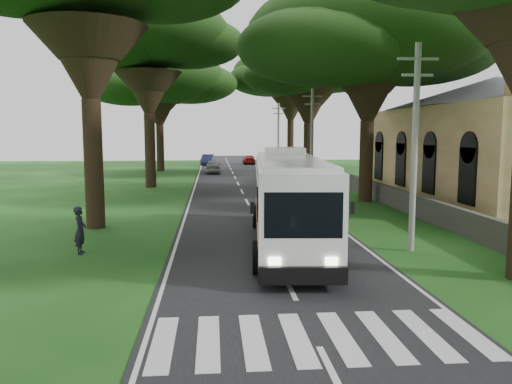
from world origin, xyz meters
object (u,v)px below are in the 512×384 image
(coach_bus, at_px, (288,199))
(pedestrian, at_px, (80,230))
(church, at_px, (495,128))
(pole_near, at_px, (415,144))
(pole_far, at_px, (278,136))
(distant_car_c, at_px, (249,160))
(pole_mid, at_px, (312,138))
(distant_car_a, at_px, (213,167))
(distant_car_b, at_px, (208,160))

(coach_bus, relative_size, pedestrian, 6.84)
(church, height_order, pole_near, church)
(coach_bus, bearing_deg, pole_far, 87.77)
(coach_bus, relative_size, distant_car_c, 2.87)
(pole_mid, height_order, pedestrian, pole_mid)
(church, relative_size, pole_far, 3.00)
(pole_near, bearing_deg, pole_mid, 90.00)
(coach_bus, xyz_separation_m, distant_car_a, (-2.98, 36.28, -1.18))
(distant_car_c, height_order, pedestrian, pedestrian)
(distant_car_a, height_order, distant_car_b, same)
(pole_far, bearing_deg, coach_bus, -96.92)
(pole_mid, distance_m, distant_car_a, 19.51)
(pole_near, relative_size, distant_car_c, 1.84)
(pole_far, xyz_separation_m, coach_bus, (-4.70, -38.67, -2.22))
(distant_car_b, relative_size, distant_car_c, 1.04)
(pedestrian, bearing_deg, pole_near, -95.65)
(pole_far, relative_size, distant_car_a, 1.83)
(pole_far, relative_size, coach_bus, 0.64)
(pole_near, height_order, distant_car_a, pole_near)
(pole_near, relative_size, pole_mid, 1.00)
(pole_near, xyz_separation_m, pole_mid, (0.00, 20.00, 0.00))
(pedestrian, bearing_deg, church, -62.22)
(pole_mid, bearing_deg, church, -19.81)
(coach_bus, bearing_deg, distant_car_a, 99.39)
(distant_car_a, relative_size, pedestrian, 2.39)
(distant_car_a, bearing_deg, distant_car_c, -106.27)
(pole_far, distance_m, pedestrian, 41.54)
(church, bearing_deg, pedestrian, -149.41)
(pole_near, xyz_separation_m, pedestrian, (-12.85, 0.64, -3.27))
(pole_mid, bearing_deg, pedestrian, -123.58)
(pole_mid, xyz_separation_m, coach_bus, (-4.70, -18.67, -2.22))
(pole_far, xyz_separation_m, pedestrian, (-12.85, -39.36, -3.27))
(church, bearing_deg, coach_bus, -140.20)
(pole_mid, relative_size, distant_car_b, 1.77)
(church, xyz_separation_m, distant_car_a, (-20.04, 22.07, -4.13))
(distant_car_a, bearing_deg, pedestrian, 83.80)
(distant_car_c, relative_size, pedestrian, 2.38)
(church, relative_size, coach_bus, 1.92)
(pole_near, height_order, distant_car_c, pole_near)
(pole_near, relative_size, pole_far, 1.00)
(pole_far, distance_m, distant_car_c, 14.19)
(church, relative_size, distant_car_c, 5.52)
(church, relative_size, pedestrian, 13.15)
(pole_far, bearing_deg, pole_mid, -90.00)
(pole_far, bearing_deg, distant_car_a, -162.73)
(pole_mid, xyz_separation_m, distant_car_c, (-2.50, 33.51, -3.52))
(pole_far, relative_size, distant_car_c, 1.84)
(church, height_order, pole_mid, church)
(distant_car_a, bearing_deg, church, 134.01)
(church, bearing_deg, pole_mid, 160.19)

